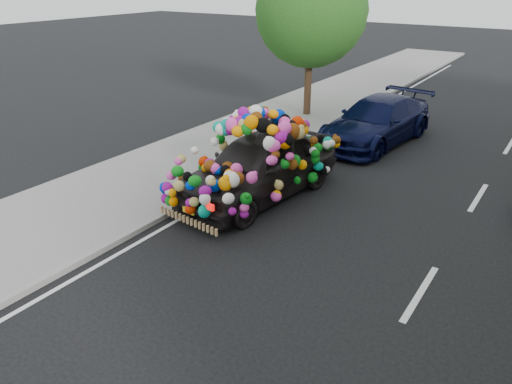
# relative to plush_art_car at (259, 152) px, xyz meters

# --- Properties ---
(ground) EXTENTS (100.00, 100.00, 0.00)m
(ground) POSITION_rel_plush_art_car_xyz_m (1.18, -2.00, -1.19)
(ground) COLOR black
(ground) RESTS_ON ground
(sidewalk) EXTENTS (4.00, 60.00, 0.12)m
(sidewalk) POSITION_rel_plush_art_car_xyz_m (-3.12, -2.00, -1.13)
(sidewalk) COLOR gray
(sidewalk) RESTS_ON ground
(kerb) EXTENTS (0.15, 60.00, 0.13)m
(kerb) POSITION_rel_plush_art_car_xyz_m (-1.17, -2.00, -1.13)
(kerb) COLOR gray
(kerb) RESTS_ON ground
(lane_markings) EXTENTS (6.00, 50.00, 0.01)m
(lane_markings) POSITION_rel_plush_art_car_xyz_m (4.78, -2.00, -1.19)
(lane_markings) COLOR silver
(lane_markings) RESTS_ON ground
(tree_near_sidewalk) EXTENTS (4.20, 4.20, 6.13)m
(tree_near_sidewalk) POSITION_rel_plush_art_car_xyz_m (-2.62, 7.50, 2.83)
(tree_near_sidewalk) COLOR #332114
(tree_near_sidewalk) RESTS_ON ground
(plush_art_car) EXTENTS (2.88, 5.30, 2.31)m
(plush_art_car) POSITION_rel_plush_art_car_xyz_m (0.00, 0.00, 0.00)
(plush_art_car) COLOR black
(plush_art_car) RESTS_ON ground
(navy_sedan) EXTENTS (2.70, 5.36, 1.49)m
(navy_sedan) POSITION_rel_plush_art_car_xyz_m (0.88, 5.86, -0.45)
(navy_sedan) COLOR black
(navy_sedan) RESTS_ON ground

